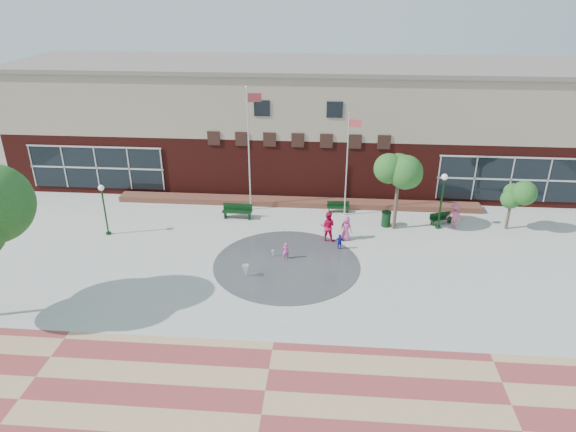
# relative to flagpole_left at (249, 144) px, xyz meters

# --- Properties ---
(ground) EXTENTS (120.00, 120.00, 0.00)m
(ground) POSITION_rel_flagpole_left_xyz_m (3.14, -10.52, -4.83)
(ground) COLOR #666056
(ground) RESTS_ON ground
(plaza_concrete) EXTENTS (46.00, 18.00, 0.01)m
(plaza_concrete) POSITION_rel_flagpole_left_xyz_m (3.14, -6.52, -4.82)
(plaza_concrete) COLOR #A8A8A0
(plaza_concrete) RESTS_ON ground
(paver_band) EXTENTS (46.00, 6.00, 0.01)m
(paver_band) POSITION_rel_flagpole_left_xyz_m (3.14, -17.52, -4.82)
(paver_band) COLOR brown
(paver_band) RESTS_ON ground
(splash_pad) EXTENTS (8.40, 8.40, 0.01)m
(splash_pad) POSITION_rel_flagpole_left_xyz_m (3.14, -7.52, -4.82)
(splash_pad) COLOR #383A3D
(splash_pad) RESTS_ON ground
(library_building) EXTENTS (44.40, 10.40, 9.20)m
(library_building) POSITION_rel_flagpole_left_xyz_m (3.14, 6.96, -0.18)
(library_building) COLOR #48130F
(library_building) RESTS_ON ground
(flower_bed) EXTENTS (26.00, 1.20, 0.40)m
(flower_bed) POSITION_rel_flagpole_left_xyz_m (3.14, 1.08, -4.83)
(flower_bed) COLOR maroon
(flower_bed) RESTS_ON ground
(flagpole_left) EXTENTS (1.00, 0.31, 8.67)m
(flagpole_left) POSITION_rel_flagpole_left_xyz_m (0.00, 0.00, 0.00)
(flagpole_left) COLOR silver
(flagpole_left) RESTS_ON ground
(flagpole_right) EXTENTS (0.86, 0.29, 7.17)m
(flagpole_right) POSITION_rel_flagpole_left_xyz_m (6.60, -0.42, -0.82)
(flagpole_right) COLOR silver
(flagpole_right) RESTS_ON ground
(lamp_left) EXTENTS (0.36, 0.36, 3.39)m
(lamp_left) POSITION_rel_flagpole_left_xyz_m (-8.56, -4.63, -2.72)
(lamp_left) COLOR black
(lamp_left) RESTS_ON ground
(lamp_right) EXTENTS (0.40, 0.40, 3.78)m
(lamp_right) POSITION_rel_flagpole_left_xyz_m (12.65, -1.99, -2.48)
(lamp_right) COLOR black
(lamp_right) RESTS_ON ground
(bench_left) EXTENTS (2.03, 0.65, 1.01)m
(bench_left) POSITION_rel_flagpole_left_xyz_m (-0.74, -1.54, -4.50)
(bench_left) COLOR black
(bench_left) RESTS_ON ground
(bench_mid) EXTENTS (1.58, 0.52, 0.78)m
(bench_mid) POSITION_rel_flagpole_left_xyz_m (6.13, 0.03, -4.57)
(bench_mid) COLOR black
(bench_mid) RESTS_ON ground
(bench_right) EXTENTS (1.59, 0.95, 0.77)m
(bench_right) POSITION_rel_flagpole_left_xyz_m (12.94, -1.33, -4.58)
(bench_right) COLOR black
(bench_right) RESTS_ON ground
(trash_can) EXTENTS (0.64, 0.64, 1.04)m
(trash_can) POSITION_rel_flagpole_left_xyz_m (9.25, -1.98, -4.30)
(trash_can) COLOR black
(trash_can) RESTS_ON ground
(tree_mid) EXTENTS (3.21, 3.21, 5.42)m
(tree_mid) POSITION_rel_flagpole_left_xyz_m (9.75, -2.29, -0.88)
(tree_mid) COLOR #413428
(tree_mid) RESTS_ON ground
(tree_small_right) EXTENTS (2.07, 2.07, 3.53)m
(tree_small_right) POSITION_rel_flagpole_left_xyz_m (17.08, -1.72, -2.25)
(tree_small_right) COLOR #413428
(tree_small_right) RESTS_ON ground
(water_jet_a) EXTENTS (0.37, 0.37, 0.71)m
(water_jet_a) POSITION_rel_flagpole_left_xyz_m (1.02, -9.07, -4.83)
(water_jet_a) COLOR white
(water_jet_a) RESTS_ON ground
(water_jet_b) EXTENTS (0.18, 0.18, 0.41)m
(water_jet_b) POSITION_rel_flagpole_left_xyz_m (2.24, -6.71, -4.83)
(water_jet_b) COLOR white
(water_jet_b) RESTS_ON ground
(child_splash) EXTENTS (0.42, 0.31, 1.04)m
(child_splash) POSITION_rel_flagpole_left_xyz_m (3.04, -6.88, -4.30)
(child_splash) COLOR #EF48A4
(child_splash) RESTS_ON ground
(adult_red) EXTENTS (1.05, 0.87, 1.94)m
(adult_red) POSITION_rel_flagpole_left_xyz_m (5.43, -4.33, -3.86)
(adult_red) COLOR #D40B42
(adult_red) RESTS_ON ground
(adult_pink) EXTENTS (0.92, 0.81, 1.58)m
(adult_pink) POSITION_rel_flagpole_left_xyz_m (6.58, -4.13, -4.04)
(adult_pink) COLOR #D44B94
(adult_pink) RESTS_ON ground
(child_blue) EXTENTS (0.61, 0.32, 1.00)m
(child_blue) POSITION_rel_flagpole_left_xyz_m (6.18, -5.45, -4.33)
(child_blue) COLOR #181D9D
(child_blue) RESTS_ON ground
(person_bench) EXTENTS (1.25, 0.97, 1.70)m
(person_bench) POSITION_rel_flagpole_left_xyz_m (13.69, -1.83, -3.98)
(person_bench) COLOR #C24E6F
(person_bench) RESTS_ON ground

